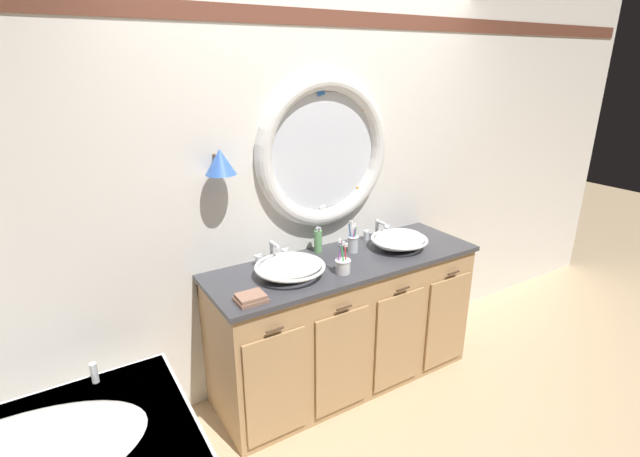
# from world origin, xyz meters

# --- Properties ---
(ground_plane) EXTENTS (14.00, 14.00, 0.00)m
(ground_plane) POSITION_xyz_m (0.00, 0.00, 0.00)
(ground_plane) COLOR tan
(back_wall_assembly) EXTENTS (6.40, 0.26, 2.60)m
(back_wall_assembly) POSITION_xyz_m (0.00, 0.58, 1.32)
(back_wall_assembly) COLOR silver
(back_wall_assembly) RESTS_ON ground_plane
(vanity_counter) EXTENTS (1.79, 0.62, 0.90)m
(vanity_counter) POSITION_xyz_m (0.03, 0.26, 0.45)
(vanity_counter) COLOR tan
(vanity_counter) RESTS_ON ground_plane
(sink_basin_left) EXTENTS (0.41, 0.41, 0.12)m
(sink_basin_left) POSITION_xyz_m (-0.39, 0.24, 0.96)
(sink_basin_left) COLOR white
(sink_basin_left) RESTS_ON vanity_counter
(sink_basin_right) EXTENTS (0.38, 0.38, 0.12)m
(sink_basin_right) POSITION_xyz_m (0.44, 0.24, 0.96)
(sink_basin_right) COLOR white
(sink_basin_right) RESTS_ON vanity_counter
(faucet_set_left) EXTENTS (0.24, 0.12, 0.15)m
(faucet_set_left) POSITION_xyz_m (-0.39, 0.47, 0.96)
(faucet_set_left) COLOR silver
(faucet_set_left) RESTS_ON vanity_counter
(faucet_set_right) EXTENTS (0.24, 0.12, 0.13)m
(faucet_set_right) POSITION_xyz_m (0.44, 0.47, 0.96)
(faucet_set_right) COLOR silver
(faucet_set_right) RESTS_ON vanity_counter
(toothbrush_holder_left) EXTENTS (0.10, 0.10, 0.21)m
(toothbrush_holder_left) POSITION_xyz_m (-0.10, 0.11, 0.95)
(toothbrush_holder_left) COLOR white
(toothbrush_holder_left) RESTS_ON vanity_counter
(toothbrush_holder_right) EXTENTS (0.08, 0.08, 0.21)m
(toothbrush_holder_right) POSITION_xyz_m (0.14, 0.34, 0.97)
(toothbrush_holder_right) COLOR silver
(toothbrush_holder_right) RESTS_ON vanity_counter
(soap_dispenser) EXTENTS (0.05, 0.06, 0.18)m
(soap_dispenser) POSITION_xyz_m (-0.06, 0.47, 0.98)
(soap_dispenser) COLOR #6BAD66
(soap_dispenser) RESTS_ON vanity_counter
(folded_hand_towel) EXTENTS (0.16, 0.13, 0.04)m
(folded_hand_towel) POSITION_xyz_m (-0.71, 0.07, 0.92)
(folded_hand_towel) COLOR #936B56
(folded_hand_towel) RESTS_ON vanity_counter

